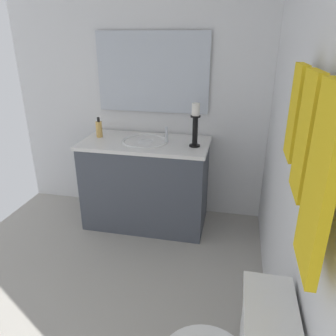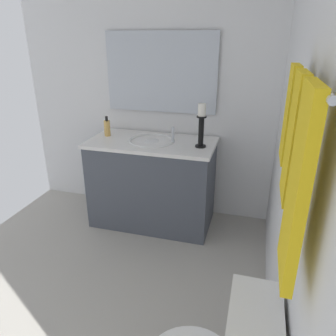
{
  "view_description": "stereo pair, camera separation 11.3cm",
  "coord_description": "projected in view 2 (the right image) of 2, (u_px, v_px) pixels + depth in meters",
  "views": [
    {
      "loc": [
        1.68,
        0.91,
        1.64
      ],
      "look_at": [
        -0.06,
        0.53,
        0.91
      ],
      "focal_mm": 34.56,
      "sensor_mm": 36.0,
      "label": 1
    },
    {
      "loc": [
        1.66,
        1.01,
        1.64
      ],
      "look_at": [
        -0.06,
        0.53,
        0.91
      ],
      "focal_mm": 34.56,
      "sensor_mm": 36.0,
      "label": 2
    }
  ],
  "objects": [
    {
      "name": "sink_basin",
      "position": [
        152.0,
        145.0,
        2.82
      ],
      "size": [
        0.4,
        0.4,
        0.24
      ],
      "color": "white",
      "rests_on": "vanity_cabinet"
    },
    {
      "name": "soap_bottle",
      "position": [
        107.0,
        128.0,
        2.93
      ],
      "size": [
        0.06,
        0.06,
        0.18
      ],
      "color": "#E5B259",
      "rests_on": "vanity_cabinet"
    },
    {
      "name": "towel_center",
      "position": [
        294.0,
        138.0,
        1.03
      ],
      "size": [
        0.19,
        0.03,
        0.41
      ],
      "primitive_type": "cube",
      "color": "yellow",
      "rests_on": "towel_bar"
    },
    {
      "name": "wall_back",
      "position": [
        298.0,
        128.0,
        1.58
      ],
      "size": [
        2.43,
        0.04,
        2.45
      ],
      "primitive_type": "cube",
      "color": "white",
      "rests_on": "ground"
    },
    {
      "name": "towel_bar",
      "position": [
        310.0,
        78.0,
        0.95
      ],
      "size": [
        0.75,
        0.02,
        0.02
      ],
      "primitive_type": "cylinder",
      "rotation": [
        0.0,
        1.57,
        0.0
      ],
      "color": "silver"
    },
    {
      "name": "wall_left",
      "position": [
        147.0,
        85.0,
        2.97
      ],
      "size": [
        0.04,
        2.42,
        2.45
      ],
      "primitive_type": "cube",
      "color": "white",
      "rests_on": "ground"
    },
    {
      "name": "towel_near_vanity",
      "position": [
        290.0,
        115.0,
        1.24
      ],
      "size": [
        0.17,
        0.03,
        0.37
      ],
      "primitive_type": "cube",
      "color": "yellow",
      "rests_on": "towel_bar"
    },
    {
      "name": "candle_holder_tall",
      "position": [
        201.0,
        124.0,
        2.59
      ],
      "size": [
        0.09,
        0.09,
        0.36
      ],
      "color": "black",
      "rests_on": "vanity_cabinet"
    },
    {
      "name": "floor",
      "position": [
        96.0,
        280.0,
        2.36
      ],
      "size": [
        2.43,
        2.42,
        0.02
      ],
      "primitive_type": "cube",
      "color": "#B2ADA3",
      "rests_on": "ground"
    },
    {
      "name": "mirror",
      "position": [
        161.0,
        73.0,
        2.85
      ],
      "size": [
        0.02,
        1.01,
        0.69
      ],
      "primitive_type": "cube",
      "color": "silver"
    },
    {
      "name": "towel_near_corner",
      "position": [
        298.0,
        188.0,
        0.83
      ],
      "size": [
        0.21,
        0.03,
        0.53
      ],
      "primitive_type": "cube",
      "color": "yellow",
      "rests_on": "towel_bar"
    },
    {
      "name": "vanity_cabinet",
      "position": [
        153.0,
        182.0,
        2.96
      ],
      "size": [
        0.58,
        1.11,
        0.79
      ],
      "color": "#474C56",
      "rests_on": "ground"
    }
  ]
}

